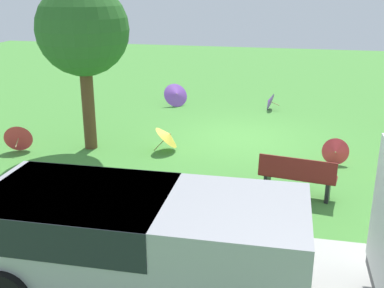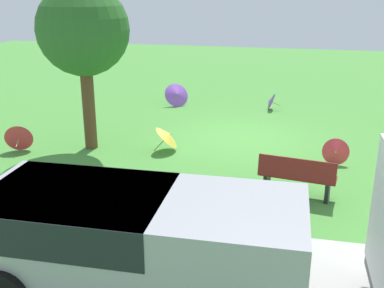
{
  "view_description": "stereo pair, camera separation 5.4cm",
  "coord_description": "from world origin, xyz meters",
  "px_view_note": "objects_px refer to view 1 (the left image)",
  "views": [
    {
      "loc": [
        -1.43,
        13.09,
        4.35
      ],
      "look_at": [
        0.86,
        2.49,
        0.6
      ],
      "focal_mm": 44.34,
      "sensor_mm": 36.0,
      "label": 1
    },
    {
      "loc": [
        -1.49,
        13.08,
        4.35
      ],
      "look_at": [
        0.86,
        2.49,
        0.6
      ],
      "focal_mm": 44.34,
      "sensor_mm": 36.0,
      "label": 2
    }
  ],
  "objects_px": {
    "shade_tree": "(83,31)",
    "parasol_red_1": "(335,152)",
    "van_dark": "(130,236)",
    "parasol_yellow_3": "(168,136)",
    "parasol_purple_0": "(176,95)",
    "park_bench": "(297,176)",
    "parasol_purple_2": "(269,101)",
    "parasol_red_0": "(19,137)"
  },
  "relations": [
    {
      "from": "van_dark",
      "to": "parasol_red_0",
      "type": "bearing_deg",
      "value": -46.06
    },
    {
      "from": "shade_tree",
      "to": "parasol_red_0",
      "type": "bearing_deg",
      "value": 19.95
    },
    {
      "from": "shade_tree",
      "to": "parasol_red_0",
      "type": "xyz_separation_m",
      "value": [
        1.77,
        0.64,
        -2.76
      ]
    },
    {
      "from": "parasol_red_0",
      "to": "parasol_yellow_3",
      "type": "relative_size",
      "value": 0.91
    },
    {
      "from": "parasol_purple_0",
      "to": "parasol_yellow_3",
      "type": "relative_size",
      "value": 1.22
    },
    {
      "from": "van_dark",
      "to": "park_bench",
      "type": "xyz_separation_m",
      "value": [
        -2.34,
        -3.8,
        -0.45
      ]
    },
    {
      "from": "van_dark",
      "to": "parasol_purple_0",
      "type": "relative_size",
      "value": 4.34
    },
    {
      "from": "parasol_purple_0",
      "to": "shade_tree",
      "type": "bearing_deg",
      "value": 76.73
    },
    {
      "from": "parasol_yellow_3",
      "to": "parasol_purple_2",
      "type": "bearing_deg",
      "value": -115.77
    },
    {
      "from": "park_bench",
      "to": "parasol_red_0",
      "type": "relative_size",
      "value": 2.07
    },
    {
      "from": "park_bench",
      "to": "parasol_red_1",
      "type": "height_order",
      "value": "park_bench"
    },
    {
      "from": "shade_tree",
      "to": "parasol_red_1",
      "type": "relative_size",
      "value": 6.41
    },
    {
      "from": "van_dark",
      "to": "parasol_purple_2",
      "type": "distance_m",
      "value": 11.03
    },
    {
      "from": "van_dark",
      "to": "parasol_purple_0",
      "type": "xyz_separation_m",
      "value": [
        2.02,
        -10.76,
        -0.49
      ]
    },
    {
      "from": "shade_tree",
      "to": "parasol_red_1",
      "type": "xyz_separation_m",
      "value": [
        -6.45,
        -0.1,
        -2.8
      ]
    },
    {
      "from": "parasol_red_1",
      "to": "parasol_yellow_3",
      "type": "bearing_deg",
      "value": -1.32
    },
    {
      "from": "park_bench",
      "to": "parasol_yellow_3",
      "type": "relative_size",
      "value": 1.89
    },
    {
      "from": "parasol_purple_0",
      "to": "parasol_yellow_3",
      "type": "distance_m",
      "value": 4.87
    },
    {
      "from": "park_bench",
      "to": "parasol_yellow_3",
      "type": "bearing_deg",
      "value": -32.88
    },
    {
      "from": "van_dark",
      "to": "parasol_purple_0",
      "type": "height_order",
      "value": "van_dark"
    },
    {
      "from": "parasol_purple_2",
      "to": "parasol_red_0",
      "type": "bearing_deg",
      "value": 42.56
    },
    {
      "from": "van_dark",
      "to": "park_bench",
      "type": "bearing_deg",
      "value": -121.57
    },
    {
      "from": "park_bench",
      "to": "parasol_purple_2",
      "type": "bearing_deg",
      "value": -82.05
    },
    {
      "from": "parasol_red_0",
      "to": "parasol_yellow_3",
      "type": "height_order",
      "value": "parasol_red_0"
    },
    {
      "from": "shade_tree",
      "to": "parasol_purple_2",
      "type": "distance_m",
      "value": 7.41
    },
    {
      "from": "parasol_purple_2",
      "to": "shade_tree",
      "type": "bearing_deg",
      "value": 48.64
    },
    {
      "from": "park_bench",
      "to": "parasol_purple_2",
      "type": "relative_size",
      "value": 2.55
    },
    {
      "from": "parasol_yellow_3",
      "to": "parasol_red_1",
      "type": "bearing_deg",
      "value": 178.68
    },
    {
      "from": "parasol_red_0",
      "to": "parasol_purple_0",
      "type": "relative_size",
      "value": 0.75
    },
    {
      "from": "parasol_red_1",
      "to": "parasol_red_0",
      "type": "bearing_deg",
      "value": 5.14
    },
    {
      "from": "park_bench",
      "to": "parasol_purple_0",
      "type": "distance_m",
      "value": 8.21
    },
    {
      "from": "parasol_purple_2",
      "to": "parasol_yellow_3",
      "type": "xyz_separation_m",
      "value": [
        2.39,
        4.95,
        0.12
      ]
    },
    {
      "from": "parasol_purple_0",
      "to": "parasol_red_0",
      "type": "bearing_deg",
      "value": 62.3
    },
    {
      "from": "parasol_purple_2",
      "to": "park_bench",
      "type": "bearing_deg",
      "value": 97.95
    },
    {
      "from": "van_dark",
      "to": "parasol_yellow_3",
      "type": "relative_size",
      "value": 5.28
    },
    {
      "from": "shade_tree",
      "to": "park_bench",
      "type": "bearing_deg",
      "value": 160.17
    },
    {
      "from": "parasol_purple_0",
      "to": "parasol_purple_2",
      "type": "height_order",
      "value": "parasol_purple_0"
    },
    {
      "from": "parasol_purple_2",
      "to": "parasol_yellow_3",
      "type": "relative_size",
      "value": 0.74
    },
    {
      "from": "van_dark",
      "to": "parasol_purple_2",
      "type": "xyz_separation_m",
      "value": [
        -1.34,
        -10.94,
        -0.61
      ]
    },
    {
      "from": "parasol_purple_0",
      "to": "parasol_yellow_3",
      "type": "height_order",
      "value": "parasol_purple_0"
    },
    {
      "from": "van_dark",
      "to": "parasol_red_1",
      "type": "distance_m",
      "value": 6.76
    },
    {
      "from": "parasol_red_1",
      "to": "park_bench",
      "type": "bearing_deg",
      "value": 66.08
    }
  ]
}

